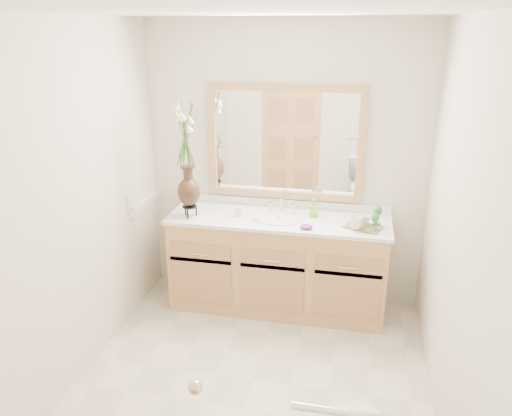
% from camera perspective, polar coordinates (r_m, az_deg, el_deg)
% --- Properties ---
extents(floor, '(2.60, 2.60, 0.00)m').
position_cam_1_polar(floor, '(3.69, -0.34, -19.00)').
color(floor, beige).
rests_on(floor, ground).
extents(ceiling, '(2.40, 2.60, 0.02)m').
position_cam_1_polar(ceiling, '(2.87, -0.44, 21.58)').
color(ceiling, white).
rests_on(ceiling, wall_back).
extents(wall_back, '(2.40, 0.02, 2.40)m').
position_cam_1_polar(wall_back, '(4.30, 3.28, 4.83)').
color(wall_back, beige).
rests_on(wall_back, floor).
extents(wall_front, '(2.40, 0.02, 2.40)m').
position_cam_1_polar(wall_front, '(1.97, -8.66, -14.93)').
color(wall_front, beige).
rests_on(wall_front, floor).
extents(wall_left, '(0.02, 2.60, 2.40)m').
position_cam_1_polar(wall_left, '(3.52, -19.87, 0.18)').
color(wall_left, beige).
rests_on(wall_left, floor).
extents(wall_right, '(0.02, 2.60, 2.40)m').
position_cam_1_polar(wall_right, '(3.08, 22.07, -2.92)').
color(wall_right, beige).
rests_on(wall_right, floor).
extents(vanity, '(1.80, 0.55, 0.80)m').
position_cam_1_polar(vanity, '(4.32, 2.50, -6.46)').
color(vanity, tan).
rests_on(vanity, floor).
extents(counter, '(1.84, 0.57, 0.03)m').
position_cam_1_polar(counter, '(4.15, 2.58, -1.32)').
color(counter, white).
rests_on(counter, vanity).
extents(sink, '(0.38, 0.34, 0.23)m').
position_cam_1_polar(sink, '(4.15, 2.53, -1.91)').
color(sink, white).
rests_on(sink, counter).
extents(mirror, '(1.32, 0.04, 0.97)m').
position_cam_1_polar(mirror, '(4.23, 3.29, 7.44)').
color(mirror, white).
rests_on(mirror, wall_back).
extents(switch_plate, '(0.02, 0.12, 0.12)m').
position_cam_1_polar(switch_plate, '(4.21, -14.09, 0.80)').
color(switch_plate, white).
rests_on(switch_plate, wall_left).
extents(door, '(0.80, 0.03, 2.00)m').
position_cam_1_polar(door, '(2.21, -15.94, -17.67)').
color(door, tan).
rests_on(door, floor).
extents(grab_bar, '(0.55, 0.03, 0.03)m').
position_cam_1_polar(grab_bar, '(2.06, 12.29, -22.23)').
color(grab_bar, silver).
rests_on(grab_bar, wall_front).
extents(flower_vase, '(0.22, 0.22, 0.89)m').
position_cam_1_polar(flower_vase, '(4.03, -7.94, 7.16)').
color(flower_vase, black).
rests_on(flower_vase, counter).
extents(tumbler, '(0.06, 0.06, 0.08)m').
position_cam_1_polar(tumbler, '(4.17, -1.94, -0.39)').
color(tumbler, white).
rests_on(tumbler, counter).
extents(soap_dish, '(0.09, 0.09, 0.03)m').
position_cam_1_polar(soap_dish, '(4.08, 0.06, -1.28)').
color(soap_dish, white).
rests_on(soap_dish, counter).
extents(soap_bottle, '(0.07, 0.07, 0.14)m').
position_cam_1_polar(soap_bottle, '(4.18, 6.61, -0.05)').
color(soap_bottle, '#77D532').
rests_on(soap_bottle, counter).
extents(purple_dish, '(0.11, 0.10, 0.03)m').
position_cam_1_polar(purple_dish, '(3.93, 5.77, -2.15)').
color(purple_dish, '#632775').
rests_on(purple_dish, counter).
extents(tray, '(0.32, 0.27, 0.01)m').
position_cam_1_polar(tray, '(4.02, 12.13, -2.14)').
color(tray, brown).
rests_on(tray, counter).
extents(mug_left, '(0.12, 0.12, 0.11)m').
position_cam_1_polar(mug_left, '(3.95, 11.37, -1.57)').
color(mug_left, white).
rests_on(mug_left, tray).
extents(mug_right, '(0.12, 0.12, 0.09)m').
position_cam_1_polar(mug_right, '(4.03, 12.26, -1.26)').
color(mug_right, white).
rests_on(mug_right, tray).
extents(goblet_front, '(0.06, 0.06, 0.14)m').
position_cam_1_polar(goblet_front, '(3.93, 13.47, -1.21)').
color(goblet_front, '#287930').
rests_on(goblet_front, tray).
extents(goblet_back, '(0.07, 0.07, 0.15)m').
position_cam_1_polar(goblet_back, '(4.04, 13.72, -0.45)').
color(goblet_back, '#287930').
rests_on(goblet_back, tray).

